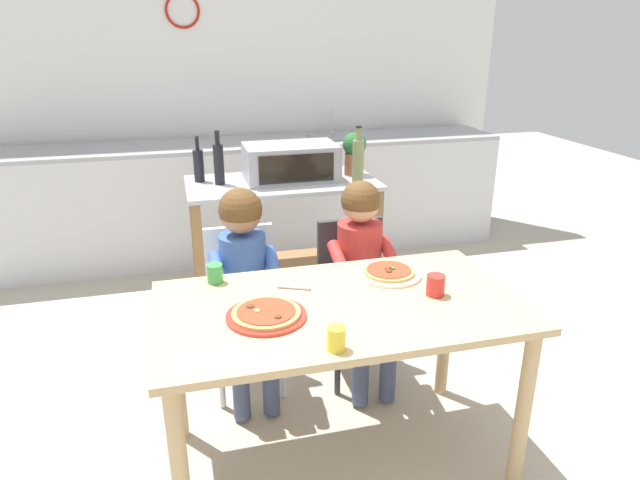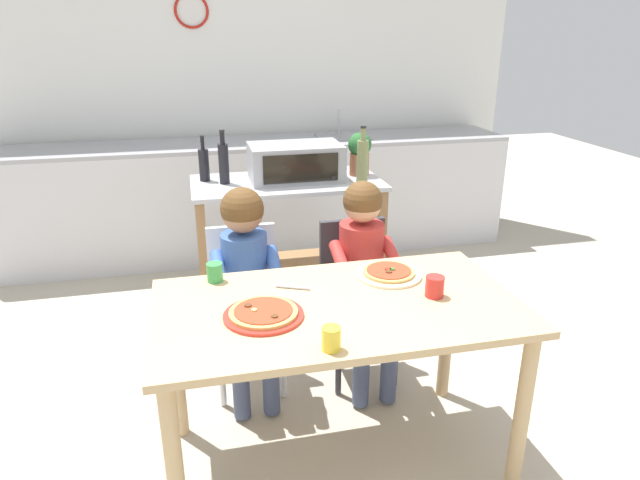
% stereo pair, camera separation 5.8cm
% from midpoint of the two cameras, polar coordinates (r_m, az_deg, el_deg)
% --- Properties ---
extents(ground_plane, '(11.43, 11.43, 0.00)m').
position_cam_midpoint_polar(ground_plane, '(3.51, -4.03, -9.03)').
color(ground_plane, '#B7AD99').
extents(back_wall_tiled, '(4.49, 0.14, 2.70)m').
position_cam_midpoint_polar(back_wall_tiled, '(4.82, -8.63, 15.89)').
color(back_wall_tiled, white).
rests_on(back_wall_tiled, ground).
extents(kitchen_counter, '(4.04, 0.60, 1.11)m').
position_cam_midpoint_polar(kitchen_counter, '(4.58, -7.42, 4.28)').
color(kitchen_counter, silver).
rests_on(kitchen_counter, ground).
extents(kitchen_island_cart, '(1.13, 0.58, 0.88)m').
position_cam_midpoint_polar(kitchen_island_cart, '(3.49, -4.23, 1.38)').
color(kitchen_island_cart, '#B7BABF').
rests_on(kitchen_island_cart, ground).
extents(toaster_oven, '(0.55, 0.34, 0.21)m').
position_cam_midpoint_polar(toaster_oven, '(3.41, -3.48, 7.86)').
color(toaster_oven, '#999BA0').
rests_on(toaster_oven, kitchen_island_cart).
extents(bottle_tall_green_wine, '(0.06, 0.06, 0.27)m').
position_cam_midpoint_polar(bottle_tall_green_wine, '(3.45, -12.66, 7.45)').
color(bottle_tall_green_wine, black).
rests_on(bottle_tall_green_wine, kitchen_island_cart).
extents(bottle_squat_spirits, '(0.07, 0.07, 0.35)m').
position_cam_midpoint_polar(bottle_squat_spirits, '(3.26, 3.36, 7.94)').
color(bottle_squat_spirits, olive).
rests_on(bottle_squat_spirits, kitchen_island_cart).
extents(bottle_brown_beer, '(0.06, 0.06, 0.32)m').
position_cam_midpoint_polar(bottle_brown_beer, '(3.35, -10.71, 7.71)').
color(bottle_brown_beer, black).
rests_on(bottle_brown_beer, kitchen_island_cart).
extents(potted_herb_plant, '(0.15, 0.15, 0.26)m').
position_cam_midpoint_polar(potted_herb_plant, '(3.52, 3.02, 8.87)').
color(potted_herb_plant, '#9E5B3D').
rests_on(potted_herb_plant, kitchen_island_cart).
extents(dining_table, '(1.40, 0.77, 0.75)m').
position_cam_midpoint_polar(dining_table, '(2.22, 1.23, -8.84)').
color(dining_table, tan).
rests_on(dining_table, ground).
extents(dining_chair_left, '(0.36, 0.36, 0.81)m').
position_cam_midpoint_polar(dining_chair_left, '(2.85, -8.33, -5.69)').
color(dining_chair_left, silver).
rests_on(dining_chair_left, ground).
extents(dining_chair_right, '(0.36, 0.36, 0.81)m').
position_cam_midpoint_polar(dining_chair_right, '(2.92, 2.93, -4.82)').
color(dining_chair_right, '#333338').
rests_on(dining_chair_right, ground).
extents(child_in_blue_striped_shirt, '(0.32, 0.42, 1.04)m').
position_cam_midpoint_polar(child_in_blue_striped_shirt, '(2.66, -8.25, -2.90)').
color(child_in_blue_striped_shirt, '#424C6B').
rests_on(child_in_blue_striped_shirt, ground).
extents(child_in_red_shirt, '(0.32, 0.42, 1.04)m').
position_cam_midpoint_polar(child_in_red_shirt, '(2.74, 3.75, -2.22)').
color(child_in_red_shirt, '#424C6B').
rests_on(child_in_red_shirt, ground).
extents(pizza_plate_red_rimmed, '(0.30, 0.30, 0.03)m').
position_cam_midpoint_polar(pizza_plate_red_rimmed, '(2.08, -6.28, -7.50)').
color(pizza_plate_red_rimmed, red).
rests_on(pizza_plate_red_rimmed, dining_table).
extents(pizza_plate_cream, '(0.28, 0.28, 0.03)m').
position_cam_midpoint_polar(pizza_plate_cream, '(2.42, 6.28, -3.29)').
color(pizza_plate_cream, beige).
rests_on(pizza_plate_cream, dining_table).
extents(drinking_cup_red, '(0.07, 0.07, 0.08)m').
position_cam_midpoint_polar(drinking_cup_red, '(2.26, 10.89, -4.52)').
color(drinking_cup_red, red).
rests_on(drinking_cup_red, dining_table).
extents(drinking_cup_yellow, '(0.06, 0.06, 0.08)m').
position_cam_midpoint_polar(drinking_cup_yellow, '(1.87, 0.75, -9.93)').
color(drinking_cup_yellow, yellow).
rests_on(drinking_cup_yellow, dining_table).
extents(drinking_cup_green, '(0.07, 0.07, 0.08)m').
position_cam_midpoint_polar(drinking_cup_green, '(2.37, -11.29, -3.35)').
color(drinking_cup_green, green).
rests_on(drinking_cup_green, dining_table).
extents(serving_spoon, '(0.13, 0.07, 0.01)m').
position_cam_midpoint_polar(serving_spoon, '(2.29, -3.40, -4.84)').
color(serving_spoon, '#B7BABF').
rests_on(serving_spoon, dining_table).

